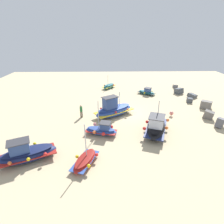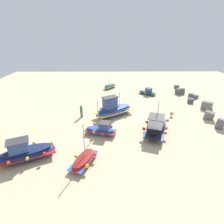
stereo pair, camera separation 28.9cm
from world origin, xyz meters
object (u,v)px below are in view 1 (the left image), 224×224
object	(u,v)px
fishing_boat_5	(147,92)
person_walking	(81,110)
fishing_boat_2	(85,160)
fishing_boat_1	(102,130)
fishing_boat_4	(109,86)
fishing_boat_3	(114,110)
mooring_buoy_1	(171,113)
mooring_buoy_0	(112,102)
fishing_boat_0	(27,153)
fishing_boat_6	(156,126)

from	to	relation	value
fishing_boat_5	person_walking	bearing A→B (deg)	-99.35
person_walking	fishing_boat_2	bearing A→B (deg)	0.03
fishing_boat_1	fishing_boat_4	xyz separation A→B (m)	(-17.02, 0.90, -0.10)
fishing_boat_3	mooring_buoy_1	xyz separation A→B (m)	(0.28, 7.45, -0.45)
mooring_buoy_0	mooring_buoy_1	size ratio (longest dim) A/B	1.03
fishing_boat_4	person_walking	distance (m)	13.31
mooring_buoy_1	fishing_boat_0	bearing A→B (deg)	-60.69
fishing_boat_1	mooring_buoy_1	bearing A→B (deg)	40.10
fishing_boat_2	mooring_buoy_0	world-z (taller)	fishing_boat_2
fishing_boat_3	fishing_boat_5	bearing A→B (deg)	-158.36
mooring_buoy_0	fishing_boat_6	bearing A→B (deg)	28.69
fishing_boat_4	fishing_boat_3	bearing A→B (deg)	-141.71
fishing_boat_4	fishing_boat_5	xyz separation A→B (m)	(3.83, 6.52, 0.00)
fishing_boat_0	mooring_buoy_0	distance (m)	14.61
fishing_boat_6	person_walking	distance (m)	9.43
fishing_boat_4	mooring_buoy_0	world-z (taller)	fishing_boat_4
fishing_boat_5	fishing_boat_3	bearing A→B (deg)	-85.86
fishing_boat_4	mooring_buoy_0	bearing A→B (deg)	-141.61
fishing_boat_6	mooring_buoy_0	world-z (taller)	fishing_boat_6
fishing_boat_3	person_walking	bearing A→B (deg)	-28.29
fishing_boat_2	person_walking	bearing A→B (deg)	-149.33
fishing_boat_2	fishing_boat_3	world-z (taller)	fishing_boat_2
fishing_boat_6	mooring_buoy_0	bearing A→B (deg)	-130.95
fishing_boat_0	fishing_boat_4	bearing A→B (deg)	-133.18
fishing_boat_6	mooring_buoy_1	xyz separation A→B (m)	(-4.15, 3.04, -0.37)
person_walking	mooring_buoy_1	world-z (taller)	person_walking
fishing_boat_5	fishing_boat_6	xyz separation A→B (m)	(13.03, -1.60, 0.36)
fishing_boat_0	fishing_boat_4	world-z (taller)	fishing_boat_4
fishing_boat_2	mooring_buoy_0	xyz separation A→B (m)	(-13.21, 2.49, 0.03)
fishing_boat_1	fishing_boat_6	size ratio (longest dim) A/B	0.69
fishing_boat_0	mooring_buoy_0	size ratio (longest dim) A/B	7.26
fishing_boat_4	fishing_boat_5	bearing A→B (deg)	-84.53
fishing_boat_0	fishing_boat_1	bearing A→B (deg)	-170.92
fishing_boat_2	fishing_boat_3	xyz separation A→B (m)	(-9.32, 2.63, 0.49)
fishing_boat_2	fishing_boat_4	xyz separation A→B (m)	(-21.76, 2.12, 0.03)
fishing_boat_1	mooring_buoy_0	size ratio (longest dim) A/B	5.57
fishing_boat_5	mooring_buoy_0	distance (m)	7.75
fishing_boat_5	mooring_buoy_1	xyz separation A→B (m)	(8.88, 1.44, -0.01)
fishing_boat_0	fishing_boat_3	distance (m)	11.52
person_walking	mooring_buoy_0	world-z (taller)	person_walking
fishing_boat_0	person_walking	xyz separation A→B (m)	(-8.33, 3.45, 0.28)
fishing_boat_0	fishing_boat_1	xyz separation A→B (m)	(-4.12, 6.14, -0.18)
fishing_boat_2	person_walking	world-z (taller)	fishing_boat_2
fishing_boat_3	fishing_boat_6	size ratio (longest dim) A/B	0.99
fishing_boat_1	fishing_boat_3	distance (m)	4.81
fishing_boat_0	fishing_boat_4	xyz separation A→B (m)	(-21.14, 7.04, -0.28)
fishing_boat_4	person_walking	bearing A→B (deg)	-159.73
fishing_boat_4	mooring_buoy_0	distance (m)	8.56
fishing_boat_3	fishing_boat_5	size ratio (longest dim) A/B	1.74
fishing_boat_3	fishing_boat_0	bearing A→B (deg)	15.63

